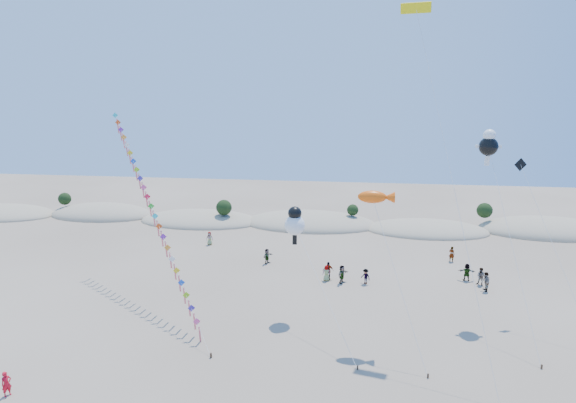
% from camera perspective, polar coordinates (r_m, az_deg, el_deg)
% --- Properties ---
extents(dune_ridge, '(145.30, 11.49, 5.57)m').
position_cam_1_polar(dune_ridge, '(68.34, 3.47, -2.66)').
color(dune_ridge, tan).
rests_on(dune_ridge, ground).
extents(kite_train, '(15.53, 18.00, 16.68)m').
position_cam_1_polar(kite_train, '(43.98, -16.03, -0.31)').
color(kite_train, '#3F2D1E').
rests_on(kite_train, ground).
extents(fish_kite, '(4.91, 5.81, 11.29)m').
position_cam_1_polar(fish_kite, '(35.09, 10.44, 0.48)').
color(fish_kite, '#3F2D1E').
rests_on(fish_kite, ground).
extents(cartoon_kite_low, '(6.14, 8.85, 9.23)m').
position_cam_1_polar(cartoon_kite_low, '(38.93, 0.81, -2.52)').
color(cartoon_kite_low, '#3F2D1E').
rests_on(cartoon_kite_low, ground).
extents(cartoon_kite_high, '(3.35, 9.93, 15.34)m').
position_cam_1_polar(cartoon_kite_high, '(41.84, 22.69, 6.24)').
color(cartoon_kite_high, '#3F2D1E').
rests_on(cartoon_kite_high, ground).
extents(parafoil_kite, '(6.02, 11.98, 24.53)m').
position_cam_1_polar(parafoil_kite, '(38.22, 15.12, 20.46)').
color(parafoil_kite, '#3F2D1E').
rests_on(parafoil_kite, ground).
extents(dark_kite, '(4.63, 7.74, 13.02)m').
position_cam_1_polar(dark_kite, '(42.48, 27.51, -0.64)').
color(dark_kite, '#3F2D1E').
rests_on(dark_kite, ground).
extents(flyer_foreground, '(0.62, 0.69, 1.59)m').
position_cam_1_polar(flyer_foreground, '(35.70, -30.39, -18.14)').
color(flyer_foreground, red).
rests_on(flyer_foreground, ground).
extents(beachgoers, '(30.72, 11.28, 1.85)m').
position_cam_1_polar(beachgoers, '(49.75, 10.09, -7.82)').
color(beachgoers, slate).
rests_on(beachgoers, ground).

